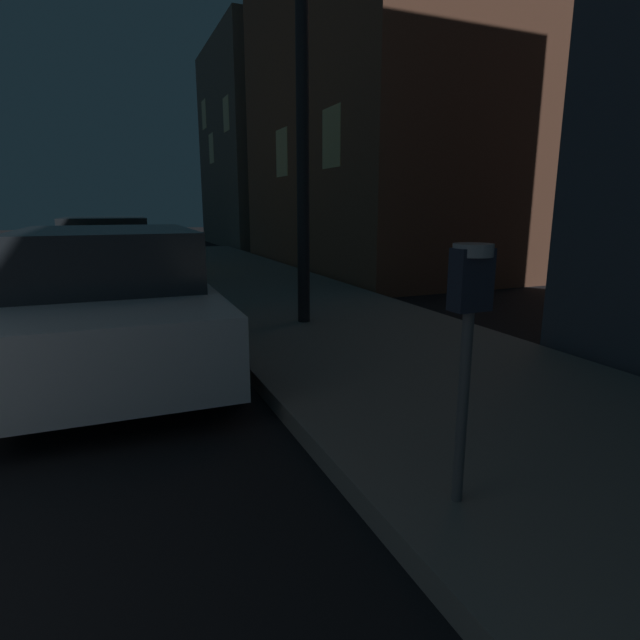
% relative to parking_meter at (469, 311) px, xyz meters
% --- Properties ---
extents(parking_meter, '(0.19, 0.19, 1.34)m').
position_rel_parking_meter_xyz_m(parking_meter, '(0.00, 0.00, 0.00)').
color(parking_meter, '#59595B').
rests_on(parking_meter, sidewalk).
extents(car_white, '(2.16, 4.37, 1.43)m').
position_rel_parking_meter_xyz_m(car_white, '(-1.58, 3.69, -0.44)').
color(car_white, silver).
rests_on(car_white, ground).
extents(car_yellow_cab, '(2.14, 4.28, 1.43)m').
position_rel_parking_meter_xyz_m(car_yellow_cab, '(-1.58, 9.64, -0.46)').
color(car_yellow_cab, gold).
rests_on(car_yellow_cab, ground).
extents(street_lamp, '(0.44, 0.44, 5.10)m').
position_rel_parking_meter_xyz_m(street_lamp, '(0.77, 4.25, 2.40)').
color(street_lamp, black).
rests_on(street_lamp, sidewalk).
extents(building_far, '(7.70, 7.24, 8.14)m').
position_rel_parking_meter_xyz_m(building_far, '(6.72, 19.73, 2.91)').
color(building_far, '#6B6056').
rests_on(building_far, ground).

